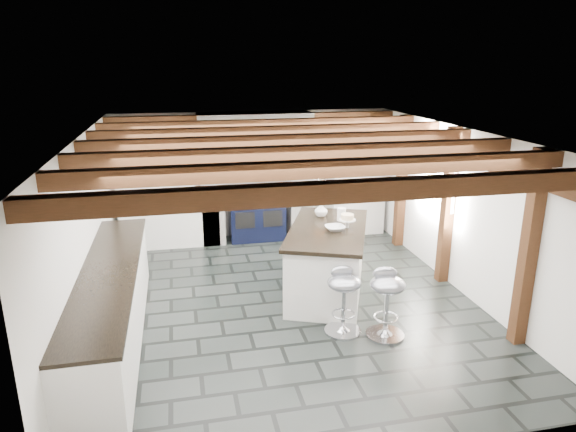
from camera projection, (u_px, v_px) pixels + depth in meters
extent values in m
plane|color=black|center=(287.00, 301.00, 7.07)|extent=(6.00, 6.00, 0.00)
plane|color=white|center=(253.00, 174.00, 9.53)|extent=(5.00, 0.00, 5.00)
plane|color=white|center=(86.00, 235.00, 6.22)|extent=(0.00, 6.00, 6.00)
plane|color=white|center=(460.00, 210.00, 7.24)|extent=(0.00, 6.00, 6.00)
plane|color=white|center=(287.00, 134.00, 6.39)|extent=(6.00, 6.00, 0.00)
cube|color=white|center=(212.00, 190.00, 9.15)|extent=(0.40, 0.60, 1.90)
cube|color=white|center=(299.00, 186.00, 9.47)|extent=(0.40, 0.60, 1.90)
cube|color=#4C2715|center=(255.00, 131.00, 9.01)|extent=(2.10, 0.65, 0.18)
cube|color=white|center=(255.00, 122.00, 8.96)|extent=(2.00, 0.60, 0.31)
cube|color=black|center=(258.00, 129.00, 8.69)|extent=(1.00, 0.03, 0.22)
cube|color=silver|center=(258.00, 130.00, 8.68)|extent=(0.90, 0.01, 0.14)
cube|color=white|center=(157.00, 190.00, 8.94)|extent=(1.30, 0.58, 2.00)
cube|color=white|center=(355.00, 180.00, 9.68)|extent=(1.00, 0.58, 2.00)
cube|color=white|center=(112.00, 307.00, 5.93)|extent=(0.60, 3.80, 0.88)
cube|color=black|center=(108.00, 271.00, 5.80)|extent=(0.64, 3.80, 0.04)
cube|color=white|center=(199.00, 218.00, 9.25)|extent=(0.70, 0.60, 0.88)
cube|color=black|center=(197.00, 194.00, 9.11)|extent=(0.74, 0.64, 0.04)
cube|color=#4C2715|center=(460.00, 154.00, 6.99)|extent=(0.15, 5.80, 0.14)
plane|color=white|center=(440.00, 174.00, 7.67)|extent=(0.00, 0.90, 0.90)
cube|color=#4C2715|center=(357.00, 191.00, 3.99)|extent=(5.00, 0.16, 0.16)
cube|color=#4C2715|center=(326.00, 168.00, 4.80)|extent=(5.00, 0.16, 0.16)
cube|color=#4C2715|center=(304.00, 153.00, 5.61)|extent=(5.00, 0.16, 0.16)
cube|color=#4C2715|center=(287.00, 141.00, 6.42)|extent=(5.00, 0.16, 0.16)
cube|color=#4C2715|center=(274.00, 132.00, 7.23)|extent=(5.00, 0.16, 0.16)
cube|color=#4C2715|center=(264.00, 125.00, 8.04)|extent=(5.00, 0.16, 0.16)
cube|color=#4C2715|center=(255.00, 119.00, 8.85)|extent=(5.00, 0.16, 0.16)
cube|color=#4C2715|center=(529.00, 250.00, 5.72)|extent=(0.15, 0.15, 2.30)
cube|color=#4C2715|center=(448.00, 207.00, 7.41)|extent=(0.15, 0.15, 2.30)
cube|color=#4C2715|center=(401.00, 182.00, 8.90)|extent=(0.15, 0.15, 2.30)
cylinder|color=black|center=(322.00, 162.00, 6.55)|extent=(0.01, 0.01, 0.56)
cylinder|color=white|center=(322.00, 187.00, 6.64)|extent=(0.09, 0.09, 0.22)
cylinder|color=black|center=(320.00, 158.00, 6.84)|extent=(0.01, 0.01, 0.56)
cylinder|color=white|center=(319.00, 182.00, 6.93)|extent=(0.09, 0.09, 0.22)
cylinder|color=black|center=(317.00, 154.00, 7.13)|extent=(0.01, 0.01, 0.56)
cylinder|color=white|center=(317.00, 177.00, 7.22)|extent=(0.09, 0.09, 0.22)
cube|color=black|center=(256.00, 215.00, 9.44)|extent=(1.00, 0.60, 0.90)
ellipsoid|color=silver|center=(242.00, 190.00, 9.25)|extent=(0.28, 0.28, 0.11)
ellipsoid|color=silver|center=(270.00, 189.00, 9.35)|extent=(0.28, 0.28, 0.11)
cylinder|color=silver|center=(259.00, 200.00, 9.03)|extent=(0.95, 0.03, 0.03)
cube|color=black|center=(245.00, 220.00, 9.11)|extent=(0.35, 0.02, 0.30)
cube|color=black|center=(273.00, 219.00, 9.21)|extent=(0.35, 0.02, 0.30)
cube|color=white|center=(327.00, 262.00, 7.22)|extent=(1.56, 2.08, 0.91)
cube|color=black|center=(328.00, 229.00, 7.08)|extent=(1.67, 2.19, 0.05)
imported|color=white|center=(321.00, 210.00, 7.56)|extent=(0.25, 0.25, 0.20)
ellipsoid|color=orange|center=(321.00, 199.00, 7.51)|extent=(0.21, 0.21, 0.12)
cylinder|color=white|center=(341.00, 214.00, 7.36)|extent=(0.12, 0.12, 0.19)
imported|color=white|center=(335.00, 228.00, 6.95)|extent=(0.35, 0.35, 0.07)
cylinder|color=white|center=(347.00, 224.00, 7.07)|extent=(0.05, 0.05, 0.10)
cylinder|color=white|center=(347.00, 220.00, 7.05)|extent=(0.23, 0.23, 0.02)
cylinder|color=beige|center=(347.00, 217.00, 7.04)|extent=(0.18, 0.18, 0.07)
cylinder|color=silver|center=(385.00, 335.00, 6.17)|extent=(0.46, 0.46, 0.03)
cone|color=silver|center=(385.00, 331.00, 6.16)|extent=(0.21, 0.21, 0.08)
cylinder|color=silver|center=(386.00, 310.00, 6.07)|extent=(0.05, 0.05, 0.58)
torus|color=silver|center=(386.00, 317.00, 6.10)|extent=(0.29, 0.29, 0.02)
ellipsoid|color=gray|center=(388.00, 285.00, 5.98)|extent=(0.49, 0.49, 0.19)
ellipsoid|color=gray|center=(387.00, 273.00, 6.05)|extent=(0.31, 0.17, 0.16)
cylinder|color=silver|center=(343.00, 331.00, 6.26)|extent=(0.45, 0.45, 0.03)
cone|color=silver|center=(343.00, 327.00, 6.25)|extent=(0.20, 0.20, 0.08)
cylinder|color=silver|center=(343.00, 307.00, 6.17)|extent=(0.05, 0.05, 0.56)
torus|color=silver|center=(343.00, 314.00, 6.19)|extent=(0.29, 0.29, 0.02)
ellipsoid|color=gray|center=(344.00, 283.00, 6.07)|extent=(0.42, 0.42, 0.18)
ellipsoid|color=gray|center=(342.00, 272.00, 6.14)|extent=(0.29, 0.12, 0.16)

